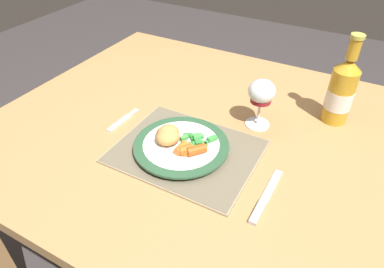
% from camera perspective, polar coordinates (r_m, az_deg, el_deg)
% --- Properties ---
extents(ground_plane, '(6.00, 6.00, 0.00)m').
position_cam_1_polar(ground_plane, '(1.55, 0.18, -21.00)').
color(ground_plane, '#383333').
extents(dining_table, '(1.14, 1.01, 0.74)m').
position_cam_1_polar(dining_table, '(1.05, 0.25, -2.30)').
color(dining_table, '#AD7F4C').
rests_on(dining_table, ground).
extents(placemat, '(0.36, 0.29, 0.01)m').
position_cam_1_polar(placemat, '(0.89, -0.92, -2.88)').
color(placemat, gray).
rests_on(placemat, dining_table).
extents(dinner_plate, '(0.25, 0.25, 0.02)m').
position_cam_1_polar(dinner_plate, '(0.89, -1.80, -2.06)').
color(dinner_plate, white).
rests_on(dinner_plate, placemat).
extents(breaded_croquettes, '(0.09, 0.10, 0.04)m').
position_cam_1_polar(breaded_croquettes, '(0.88, -4.00, -0.17)').
color(breaded_croquettes, tan).
rests_on(breaded_croquettes, dinner_plate).
extents(green_beans_pile, '(0.09, 0.08, 0.02)m').
position_cam_1_polar(green_beans_pile, '(0.88, 0.84, -1.05)').
color(green_beans_pile, green).
rests_on(green_beans_pile, dinner_plate).
extents(glazed_carrots, '(0.07, 0.06, 0.02)m').
position_cam_1_polar(glazed_carrots, '(0.85, -0.59, -2.57)').
color(glazed_carrots, '#CC5119').
rests_on(glazed_carrots, dinner_plate).
extents(fork, '(0.02, 0.13, 0.01)m').
position_cam_1_polar(fork, '(1.02, -11.68, 2.11)').
color(fork, silver).
rests_on(fork, dining_table).
extents(table_knife, '(0.02, 0.18, 0.01)m').
position_cam_1_polar(table_knife, '(0.79, 11.92, -10.74)').
color(table_knife, silver).
rests_on(table_knife, dining_table).
extents(wine_glass, '(0.08, 0.08, 0.14)m').
position_cam_1_polar(wine_glass, '(0.96, 11.51, 6.58)').
color(wine_glass, silver).
rests_on(wine_glass, dining_table).
extents(bottle, '(0.07, 0.07, 0.26)m').
position_cam_1_polar(bottle, '(1.05, 23.62, 6.61)').
color(bottle, gold).
rests_on(bottle, dining_table).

